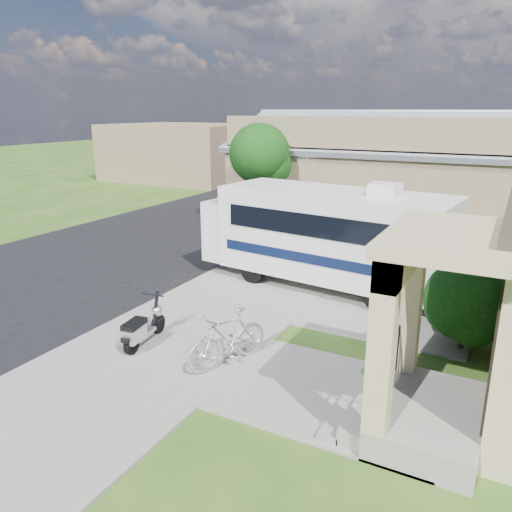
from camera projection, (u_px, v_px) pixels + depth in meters
The scene contains 18 objects.
ground at pixel (224, 341), 11.37m from camera, with size 120.00×120.00×0.00m, color #224713.
street_slab at pixel (199, 222), 23.21m from camera, with size 9.00×80.00×0.02m, color black.
sidewalk_slab at pixel (332, 238), 20.28m from camera, with size 4.00×80.00×0.06m, color slate.
driveway_slab at pixel (349, 290), 14.50m from camera, with size 7.00×6.00×0.05m, color slate.
walk_slab at pixel (335, 395), 9.16m from camera, with size 4.00×3.00×0.05m, color slate.
warehouse at pixel (384, 180), 22.63m from camera, with size 12.50×8.40×5.04m.
distant_bldg_far at pixel (183, 152), 37.08m from camera, with size 10.00×8.00×4.00m, color brown.
distant_bldg_near at pixel (277, 148), 46.45m from camera, with size 8.00×7.00×3.20m, color #755F49.
street_tree_a at pixel (262, 157), 19.77m from camera, with size 2.44×2.40×4.58m.
street_tree_b at pixel (343, 140), 28.20m from camera, with size 2.44×2.40×4.73m.
street_tree_c at pixel (383, 137), 35.90m from camera, with size 2.44×2.40×4.42m.
motorhome at pixel (325, 233), 14.45m from camera, with size 7.57×3.14×3.77m.
shrub at pixel (470, 297), 10.65m from camera, with size 1.96×1.87×2.41m.
scooter at pixel (142, 328), 10.94m from camera, with size 0.60×1.58×1.04m.
bicycle at pixel (228, 341), 10.09m from camera, with size 0.54×1.92×1.15m, color #B8B9C1.
pickup_truck at pixel (255, 201), 24.27m from camera, with size 2.53×5.48×1.52m, color silver.
van at pixel (300, 181), 30.77m from camera, with size 2.26×5.56×1.61m, color silver.
garden_hose at pixel (370, 376), 9.72m from camera, with size 0.36×0.36×0.16m, color #166F28.
Camera 1 is at (5.50, -8.80, 5.09)m, focal length 35.00 mm.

